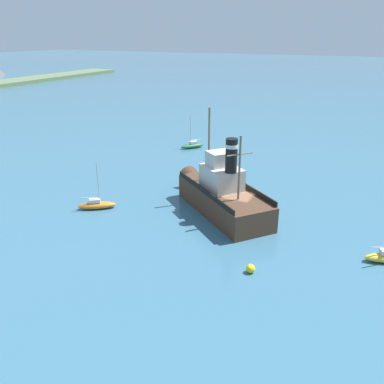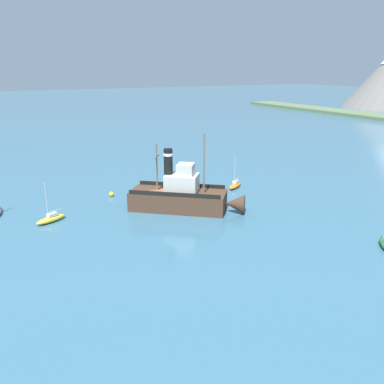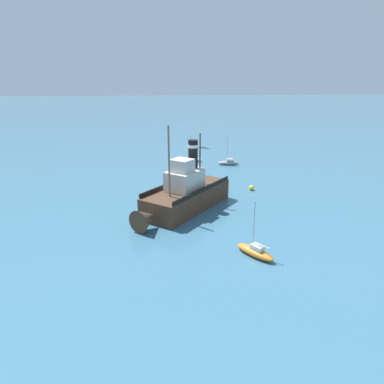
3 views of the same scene
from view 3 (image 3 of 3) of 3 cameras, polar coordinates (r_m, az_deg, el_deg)
The scene contains 7 objects.
ground_plane at distance 41.60m, azimuth 0.00°, elevation -1.77°, with size 600.00×600.00×0.00m, color #38667F.
old_tugboat at distance 38.74m, azimuth -1.32°, elevation -0.44°, with size 11.75×13.27×9.90m.
sailboat_grey at distance 60.50m, azimuth 6.11°, elevation 4.92°, with size 3.91×1.58×4.90m.
sailboat_white at distance 62.80m, azimuth 0.03°, elevation 5.52°, with size 3.96×2.17×4.90m.
sailboat_yellow at distance 54.33m, azimuth 1.01°, elevation 3.50°, with size 2.59×3.91×4.90m.
sailboat_orange at distance 29.78m, azimuth 10.48°, elevation -9.70°, with size 3.08×3.75×4.90m.
mooring_buoy at distance 46.82m, azimuth 9.90°, elevation 0.69°, with size 0.68×0.68×0.68m, color yellow.
Camera 3 is at (4.02, 38.89, 14.21)m, focal length 32.00 mm.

